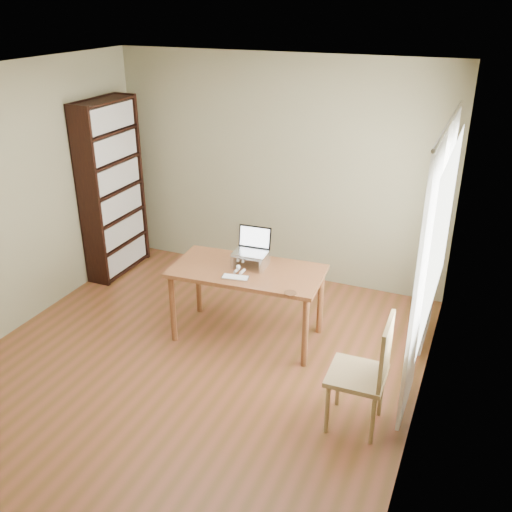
{
  "coord_description": "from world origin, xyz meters",
  "views": [
    {
      "loc": [
        2.27,
        -3.72,
        3.15
      ],
      "look_at": [
        0.37,
        0.74,
        0.92
      ],
      "focal_mm": 40.0,
      "sensor_mm": 36.0,
      "label": 1
    }
  ],
  "objects_px": {
    "desk": "(247,278)",
    "cat": "(249,258)",
    "bookshelf": "(112,189)",
    "chair": "(368,370)",
    "keyboard": "(235,278)",
    "laptop": "(253,246)"
  },
  "relations": [
    {
      "from": "bookshelf",
      "to": "desk",
      "type": "distance_m",
      "value": 2.27
    },
    {
      "from": "keyboard",
      "to": "chair",
      "type": "relative_size",
      "value": 0.27
    },
    {
      "from": "laptop",
      "to": "keyboard",
      "type": "relative_size",
      "value": 1.27
    },
    {
      "from": "desk",
      "to": "keyboard",
      "type": "bearing_deg",
      "value": -99.85
    },
    {
      "from": "desk",
      "to": "cat",
      "type": "distance_m",
      "value": 0.19
    },
    {
      "from": "laptop",
      "to": "chair",
      "type": "xyz_separation_m",
      "value": [
        1.38,
        -0.99,
        -0.4
      ]
    },
    {
      "from": "keyboard",
      "to": "laptop",
      "type": "bearing_deg",
      "value": 76.47
    },
    {
      "from": "desk",
      "to": "chair",
      "type": "distance_m",
      "value": 1.63
    },
    {
      "from": "bookshelf",
      "to": "cat",
      "type": "bearing_deg",
      "value": -18.19
    },
    {
      "from": "keyboard",
      "to": "cat",
      "type": "bearing_deg",
      "value": 81.91
    },
    {
      "from": "laptop",
      "to": "cat",
      "type": "xyz_separation_m",
      "value": [
        -0.03,
        -0.03,
        -0.13
      ]
    },
    {
      "from": "desk",
      "to": "keyboard",
      "type": "height_order",
      "value": "keyboard"
    },
    {
      "from": "bookshelf",
      "to": "cat",
      "type": "xyz_separation_m",
      "value": [
        2.06,
        -0.68,
        -0.24
      ]
    },
    {
      "from": "bookshelf",
      "to": "keyboard",
      "type": "relative_size",
      "value": 7.82
    },
    {
      "from": "bookshelf",
      "to": "keyboard",
      "type": "bearing_deg",
      "value": -25.93
    },
    {
      "from": "desk",
      "to": "chair",
      "type": "bearing_deg",
      "value": -35.53
    },
    {
      "from": "bookshelf",
      "to": "keyboard",
      "type": "xyz_separation_m",
      "value": [
        2.07,
        -1.01,
        -0.29
      ]
    },
    {
      "from": "desk",
      "to": "cat",
      "type": "relative_size",
      "value": 3.16
    },
    {
      "from": "bookshelf",
      "to": "cat",
      "type": "height_order",
      "value": "bookshelf"
    },
    {
      "from": "laptop",
      "to": "chair",
      "type": "relative_size",
      "value": 0.34
    },
    {
      "from": "laptop",
      "to": "cat",
      "type": "relative_size",
      "value": 0.72
    },
    {
      "from": "chair",
      "to": "bookshelf",
      "type": "bearing_deg",
      "value": 153.15
    }
  ]
}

